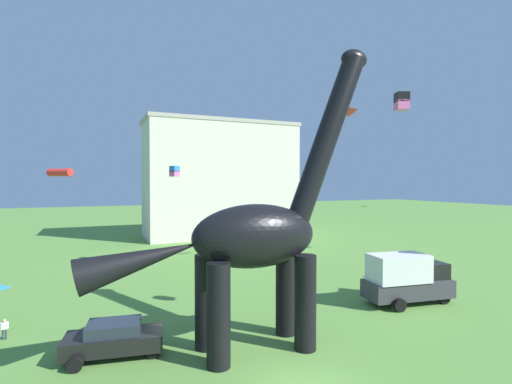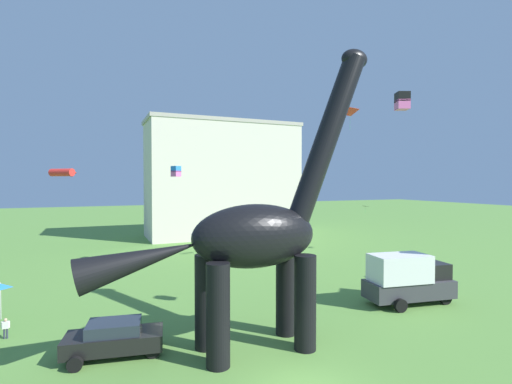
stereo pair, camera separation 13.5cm
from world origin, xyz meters
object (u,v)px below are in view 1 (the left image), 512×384
(person_photographer, at_px, (386,267))
(parked_box_truck, at_px, (406,278))
(kite_near_high, at_px, (63,172))
(kite_high_right, at_px, (349,112))
(dinosaur_sculpture, at_px, (254,236))
(kite_far_right, at_px, (402,101))
(kite_far_left, at_px, (363,206))
(kite_mid_right, at_px, (174,171))
(parked_sedan_left, at_px, (114,338))
(person_watching_child, at_px, (4,327))

(person_photographer, bearing_deg, parked_box_truck, 30.54)
(kite_near_high, bearing_deg, kite_high_right, -12.62)
(dinosaur_sculpture, xyz_separation_m, kite_far_right, (7.55, -1.34, 6.57))
(dinosaur_sculpture, distance_m, kite_near_high, 19.51)
(person_photographer, distance_m, kite_far_left, 12.80)
(kite_mid_right, height_order, kite_far_right, kite_far_right)
(dinosaur_sculpture, bearing_deg, kite_far_right, 4.45)
(parked_sedan_left, height_order, kite_mid_right, kite_mid_right)
(person_photographer, bearing_deg, kite_high_right, -110.85)
(kite_far_left, bearing_deg, kite_far_right, -125.01)
(kite_high_right, bearing_deg, parked_box_truck, -105.82)
(person_photographer, relative_size, kite_mid_right, 1.58)
(person_photographer, bearing_deg, kite_far_left, -148.71)
(person_watching_child, bearing_deg, kite_far_left, 98.14)
(parked_sedan_left, bearing_deg, kite_far_left, 40.31)
(person_watching_child, xyz_separation_m, kite_near_high, (1.93, 11.13, 7.91))
(kite_mid_right, relative_size, kite_high_right, 0.49)
(parked_box_truck, distance_m, kite_mid_right, 20.93)
(person_watching_child, xyz_separation_m, kite_far_right, (18.44, -7.24, 11.24))
(kite_mid_right, bearing_deg, parked_sedan_left, -110.11)
(parked_box_truck, height_order, kite_mid_right, kite_mid_right)
(kite_near_high, height_order, kite_far_left, kite_near_high)
(kite_near_high, bearing_deg, parked_box_truck, -35.90)
(person_watching_child, distance_m, person_photographer, 25.77)
(kite_high_right, distance_m, kite_far_left, 12.78)
(parked_box_truck, height_order, person_photographer, parked_box_truck)
(person_watching_child, height_order, person_photographer, person_photographer)
(parked_box_truck, bearing_deg, parked_sedan_left, -170.17)
(dinosaur_sculpture, distance_m, kite_far_left, 27.61)
(parked_box_truck, height_order, person_watching_child, parked_box_truck)
(dinosaur_sculpture, bearing_deg, parked_box_truck, 25.18)
(dinosaur_sculpture, bearing_deg, kite_far_left, 54.95)
(person_photographer, distance_m, kite_high_right, 13.86)
(kite_far_right, bearing_deg, kite_far_left, 54.99)
(parked_box_truck, distance_m, person_watching_child, 22.78)
(person_watching_child, bearing_deg, kite_mid_right, 125.86)
(person_photographer, distance_m, kite_far_right, 15.84)
(parked_box_truck, bearing_deg, kite_far_left, 67.58)
(parked_box_truck, bearing_deg, person_watching_child, 179.22)
(kite_mid_right, height_order, kite_far_left, kite_mid_right)
(kite_high_right, bearing_deg, kite_near_high, 167.38)
(kite_near_high, height_order, kite_far_right, kite_far_right)
(dinosaur_sculpture, bearing_deg, kite_high_right, 54.13)
(parked_sedan_left, distance_m, person_photographer, 21.59)
(kite_far_right, bearing_deg, kite_high_right, 62.87)
(person_photographer, xyz_separation_m, kite_near_high, (-23.78, 9.53, 7.62))
(parked_sedan_left, relative_size, kite_far_right, 5.12)
(person_photographer, xyz_separation_m, kite_mid_right, (-14.87, 10.59, 7.84))
(kite_near_high, bearing_deg, person_photographer, -21.83)
(dinosaur_sculpture, distance_m, kite_high_right, 20.52)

